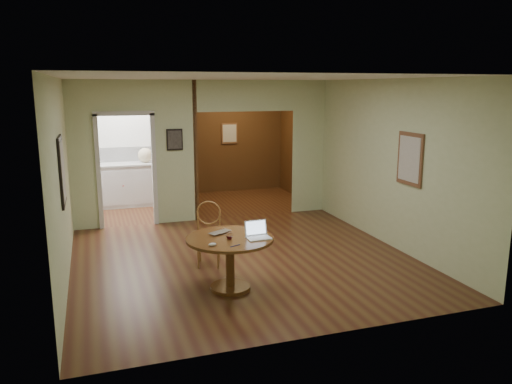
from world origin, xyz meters
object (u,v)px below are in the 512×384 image
object	(u,v)px
dining_table	(230,251)
open_laptop	(257,233)
chair	(209,230)
closed_laptop	(222,233)

from	to	relation	value
dining_table	open_laptop	xyz separation A→B (m)	(0.33, -0.11, 0.24)
chair	open_laptop	distance (m)	1.21
chair	open_laptop	bearing A→B (deg)	-54.48
closed_laptop	open_laptop	bearing A→B (deg)	-63.78
open_laptop	closed_laptop	distance (m)	0.47
chair	open_laptop	size ratio (longest dim) A/B	3.05
dining_table	closed_laptop	world-z (taller)	closed_laptop
chair	closed_laptop	xyz separation A→B (m)	(-0.01, -0.85, 0.19)
dining_table	closed_laptop	distance (m)	0.26
dining_table	closed_laptop	xyz separation A→B (m)	(-0.05, 0.17, 0.19)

